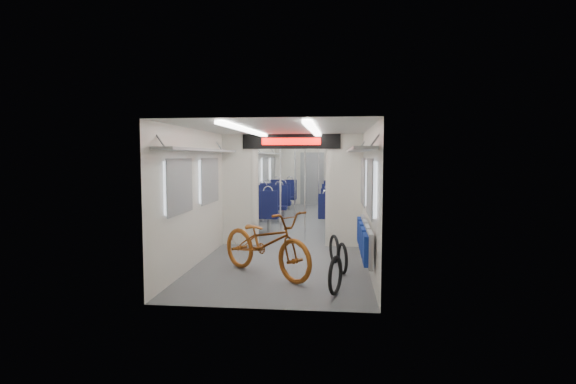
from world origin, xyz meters
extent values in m
plane|color=#515456|center=(0.00, 0.00, 0.00)|extent=(12.00, 12.00, 0.00)
cube|color=silver|center=(-1.45, 0.00, 1.15)|extent=(0.02, 12.00, 2.30)
cube|color=silver|center=(1.45, 0.00, 1.15)|extent=(0.02, 12.00, 2.30)
cube|color=silver|center=(0.00, 6.00, 1.15)|extent=(2.90, 0.02, 2.30)
cube|color=silver|center=(0.00, -6.00, 1.15)|extent=(2.90, 0.02, 2.30)
cube|color=silver|center=(0.00, 0.00, 2.30)|extent=(2.90, 12.00, 0.02)
cube|color=white|center=(-0.55, 0.00, 2.27)|extent=(0.12, 11.40, 0.04)
cube|color=white|center=(0.55, 0.00, 2.27)|extent=(0.12, 11.40, 0.04)
cube|color=silver|center=(-1.12, -2.00, 1.00)|extent=(0.65, 0.18, 2.00)
cube|color=silver|center=(1.12, -2.00, 1.00)|extent=(0.65, 0.18, 2.00)
cube|color=silver|center=(0.00, -2.00, 2.15)|extent=(2.90, 0.18, 0.30)
cylinder|color=silver|center=(-0.80, -2.00, 1.00)|extent=(0.20, 0.20, 2.00)
cylinder|color=silver|center=(0.80, -2.00, 1.00)|extent=(0.20, 0.20, 2.00)
cube|color=black|center=(0.00, -2.11, 2.15)|extent=(2.00, 0.03, 0.30)
cube|color=#FF0C07|center=(0.00, -2.13, 2.15)|extent=(1.20, 0.02, 0.14)
cube|color=silver|center=(-1.42, -4.80, 1.40)|extent=(0.04, 1.00, 0.75)
cube|color=silver|center=(1.42, -4.80, 1.40)|extent=(0.04, 1.00, 0.75)
cube|color=silver|center=(-1.42, -3.20, 1.40)|extent=(0.04, 1.00, 0.75)
cube|color=silver|center=(1.42, -3.20, 1.40)|extent=(0.04, 1.00, 0.75)
cube|color=silver|center=(-1.42, -0.50, 1.40)|extent=(0.04, 1.00, 0.75)
cube|color=silver|center=(1.42, -0.50, 1.40)|extent=(0.04, 1.00, 0.75)
cube|color=silver|center=(-1.42, 1.40, 1.40)|extent=(0.04, 1.00, 0.75)
cube|color=silver|center=(1.42, 1.40, 1.40)|extent=(0.04, 1.00, 0.75)
cube|color=silver|center=(-1.42, 3.30, 1.40)|extent=(0.04, 1.00, 0.75)
cube|color=silver|center=(1.42, 3.30, 1.40)|extent=(0.04, 1.00, 0.75)
cube|color=silver|center=(-1.42, 5.10, 1.40)|extent=(0.04, 1.00, 0.75)
cube|color=silver|center=(1.42, 5.10, 1.40)|extent=(0.04, 1.00, 0.75)
cube|color=gray|center=(-1.27, -4.00, 1.95)|extent=(0.30, 3.60, 0.04)
cube|color=gray|center=(1.27, -4.00, 1.95)|extent=(0.30, 3.60, 0.04)
cube|color=gray|center=(-1.27, 2.00, 1.95)|extent=(0.30, 7.60, 0.04)
cube|color=gray|center=(1.27, 2.00, 1.95)|extent=(0.30, 7.60, 0.04)
cube|color=gray|center=(0.00, 5.94, 1.00)|extent=(0.90, 0.05, 2.00)
imported|color=#8E4714|center=(-0.16, -4.46, 0.51)|extent=(1.94, 1.77, 1.03)
cube|color=gray|center=(1.38, -5.14, 0.58)|extent=(0.06, 0.43, 0.49)
cube|color=navy|center=(1.32, -5.14, 0.58)|extent=(0.06, 0.39, 0.41)
cube|color=gray|center=(1.38, -4.59, 0.58)|extent=(0.06, 0.43, 0.49)
cube|color=navy|center=(1.32, -4.59, 0.58)|extent=(0.06, 0.39, 0.41)
cube|color=gray|center=(1.38, -4.04, 0.58)|extent=(0.06, 0.43, 0.49)
cube|color=navy|center=(1.32, -4.04, 0.58)|extent=(0.06, 0.39, 0.41)
cube|color=gray|center=(1.38, -3.49, 0.58)|extent=(0.06, 0.43, 0.49)
cube|color=navy|center=(1.32, -3.49, 0.58)|extent=(0.06, 0.39, 0.41)
torus|color=black|center=(0.92, -5.35, 0.24)|extent=(0.21, 0.52, 0.53)
torus|color=black|center=(1.02, -4.27, 0.23)|extent=(0.18, 0.50, 0.50)
torus|color=black|center=(0.89, -3.56, 0.22)|extent=(0.19, 0.49, 0.50)
cube|color=#0D103A|center=(-0.70, -0.50, 0.40)|extent=(0.47, 0.44, 0.10)
cylinder|color=gray|center=(-0.70, -0.50, 0.17)|extent=(0.10, 0.10, 0.35)
cube|color=#0D103A|center=(-0.70, -0.68, 0.74)|extent=(0.47, 0.08, 0.58)
torus|color=silver|center=(-0.70, -0.68, 1.03)|extent=(0.24, 0.03, 0.24)
cube|color=#0D103A|center=(-0.70, 1.28, 0.40)|extent=(0.47, 0.44, 0.10)
cylinder|color=gray|center=(-0.70, 1.28, 0.17)|extent=(0.10, 0.10, 0.35)
cube|color=#0D103A|center=(-0.70, 1.46, 0.74)|extent=(0.47, 0.08, 0.58)
torus|color=silver|center=(-0.70, 1.46, 1.03)|extent=(0.24, 0.03, 0.24)
cube|color=#0D103A|center=(-1.17, -0.50, 0.40)|extent=(0.47, 0.44, 0.10)
cylinder|color=gray|center=(-1.17, -0.50, 0.17)|extent=(0.10, 0.10, 0.35)
cube|color=#0D103A|center=(-1.17, -0.68, 0.74)|extent=(0.47, 0.08, 0.58)
torus|color=silver|center=(-1.17, -0.68, 1.03)|extent=(0.24, 0.03, 0.24)
cube|color=#0D103A|center=(-1.17, 1.28, 0.40)|extent=(0.47, 0.44, 0.10)
cylinder|color=gray|center=(-1.17, 1.28, 0.17)|extent=(0.10, 0.10, 0.35)
cube|color=#0D103A|center=(-1.17, 1.46, 0.74)|extent=(0.47, 0.08, 0.58)
torus|color=silver|center=(-1.17, 1.46, 1.03)|extent=(0.24, 0.03, 0.24)
cube|color=#0D103A|center=(0.70, -0.39, 0.40)|extent=(0.41, 0.39, 0.10)
cylinder|color=gray|center=(0.70, -0.39, 0.17)|extent=(0.10, 0.10, 0.35)
cube|color=#0D103A|center=(0.70, -0.54, 0.70)|extent=(0.41, 0.07, 0.51)
torus|color=silver|center=(0.70, -0.54, 0.96)|extent=(0.21, 0.03, 0.21)
cube|color=#0D103A|center=(0.70, 1.17, 0.40)|extent=(0.41, 0.39, 0.10)
cylinder|color=gray|center=(0.70, 1.17, 0.17)|extent=(0.10, 0.10, 0.35)
cube|color=#0D103A|center=(0.70, 1.33, 0.70)|extent=(0.41, 0.07, 0.51)
torus|color=silver|center=(0.70, 1.33, 0.96)|extent=(0.21, 0.03, 0.21)
cube|color=#0D103A|center=(1.17, -0.39, 0.40)|extent=(0.41, 0.39, 0.10)
cylinder|color=gray|center=(1.17, -0.39, 0.17)|extent=(0.10, 0.10, 0.35)
cube|color=#0D103A|center=(1.17, -0.54, 0.70)|extent=(0.41, 0.07, 0.51)
torus|color=silver|center=(1.17, -0.54, 0.96)|extent=(0.21, 0.03, 0.21)
cube|color=#0D103A|center=(1.17, 1.17, 0.40)|extent=(0.41, 0.39, 0.10)
cylinder|color=gray|center=(1.17, 1.17, 0.17)|extent=(0.10, 0.10, 0.35)
cube|color=#0D103A|center=(1.17, 1.33, 0.70)|extent=(0.41, 0.07, 0.51)
torus|color=silver|center=(1.17, 1.33, 0.96)|extent=(0.21, 0.03, 0.21)
cube|color=#0D103A|center=(-0.70, 2.41, 0.40)|extent=(0.48, 0.45, 0.10)
cylinder|color=gray|center=(-0.70, 2.41, 0.17)|extent=(0.10, 0.10, 0.35)
cube|color=#0D103A|center=(-0.70, 2.23, 0.74)|extent=(0.48, 0.08, 0.58)
torus|color=silver|center=(-0.70, 2.23, 1.03)|extent=(0.24, 0.03, 0.24)
cube|color=#0D103A|center=(-0.70, 4.22, 0.40)|extent=(0.48, 0.45, 0.10)
cylinder|color=gray|center=(-0.70, 4.22, 0.17)|extent=(0.10, 0.10, 0.35)
cube|color=#0D103A|center=(-0.70, 4.40, 0.74)|extent=(0.48, 0.08, 0.58)
torus|color=silver|center=(-0.70, 4.40, 1.03)|extent=(0.24, 0.03, 0.24)
cube|color=#0D103A|center=(-1.17, 2.41, 0.40)|extent=(0.48, 0.45, 0.10)
cylinder|color=gray|center=(-1.17, 2.41, 0.17)|extent=(0.10, 0.10, 0.35)
cube|color=#0D103A|center=(-1.17, 2.23, 0.74)|extent=(0.48, 0.08, 0.58)
torus|color=silver|center=(-1.17, 2.23, 1.03)|extent=(0.24, 0.03, 0.24)
cube|color=#0D103A|center=(-1.17, 4.22, 0.40)|extent=(0.48, 0.45, 0.10)
cylinder|color=gray|center=(-1.17, 4.22, 0.17)|extent=(0.10, 0.10, 0.35)
cube|color=#0D103A|center=(-1.17, 4.40, 0.74)|extent=(0.48, 0.08, 0.58)
torus|color=silver|center=(-1.17, 4.40, 1.03)|extent=(0.24, 0.03, 0.24)
cube|color=#0D103A|center=(0.70, 2.90, 0.40)|extent=(0.44, 0.41, 0.10)
cylinder|color=gray|center=(0.70, 2.90, 0.17)|extent=(0.10, 0.10, 0.35)
cube|color=#0D103A|center=(0.70, 2.73, 0.72)|extent=(0.44, 0.08, 0.54)
torus|color=silver|center=(0.70, 2.73, 0.99)|extent=(0.23, 0.03, 0.23)
cube|color=#0D103A|center=(0.70, 4.58, 0.40)|extent=(0.44, 0.41, 0.10)
cylinder|color=gray|center=(0.70, 4.58, 0.17)|extent=(0.10, 0.10, 0.35)
cube|color=#0D103A|center=(0.70, 4.75, 0.72)|extent=(0.44, 0.08, 0.54)
torus|color=silver|center=(0.70, 4.75, 0.99)|extent=(0.23, 0.03, 0.23)
cube|color=#0D103A|center=(1.17, 2.90, 0.40)|extent=(0.44, 0.41, 0.10)
cylinder|color=gray|center=(1.17, 2.90, 0.17)|extent=(0.10, 0.10, 0.35)
cube|color=#0D103A|center=(1.17, 2.73, 0.72)|extent=(0.44, 0.08, 0.54)
torus|color=silver|center=(1.17, 2.73, 0.99)|extent=(0.23, 0.03, 0.23)
cube|color=#0D103A|center=(1.17, 4.58, 0.40)|extent=(0.44, 0.41, 0.10)
cylinder|color=gray|center=(1.17, 4.58, 0.17)|extent=(0.10, 0.10, 0.35)
cube|color=#0D103A|center=(1.17, 4.75, 0.72)|extent=(0.44, 0.08, 0.54)
torus|color=silver|center=(1.17, 4.75, 0.99)|extent=(0.23, 0.03, 0.23)
cylinder|color=silver|center=(-0.29, -1.55, 1.15)|extent=(0.04, 0.04, 2.30)
cylinder|color=silver|center=(0.24, -1.52, 1.15)|extent=(0.04, 0.04, 2.30)
cylinder|color=silver|center=(-0.29, 1.92, 1.15)|extent=(0.04, 0.04, 2.30)
cylinder|color=silver|center=(0.40, 2.07, 1.15)|extent=(0.04, 0.04, 2.30)
camera|label=1|loc=(0.91, -11.24, 1.84)|focal=28.00mm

